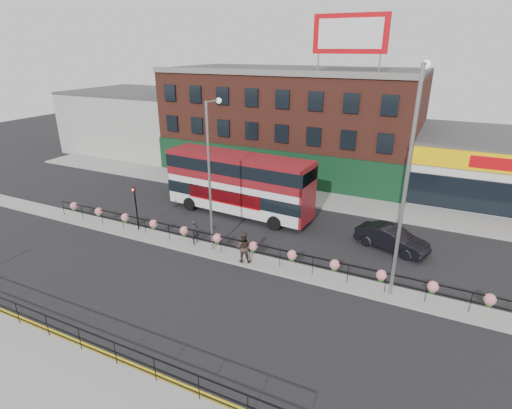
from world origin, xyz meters
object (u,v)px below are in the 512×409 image
at_px(double_decker_bus, 239,178).
at_px(lamp_column_east, 409,167).
at_px(pedestrian_b, 243,247).
at_px(pedestrian_a, 195,232).
at_px(car, 392,239).
at_px(lamp_column_west, 211,165).

xyz_separation_m(double_decker_bus, lamp_column_east, (12.39, -6.18, 4.07)).
height_order(pedestrian_b, lamp_column_east, lamp_column_east).
bearing_deg(pedestrian_a, lamp_column_east, -75.63).
bearing_deg(double_decker_bus, car, -4.92).
distance_m(pedestrian_a, lamp_column_west, 4.96).
distance_m(pedestrian_a, lamp_column_east, 13.90).
relative_size(pedestrian_a, lamp_column_east, 0.14).
xyz_separation_m(double_decker_bus, pedestrian_a, (-0.12, -5.94, -1.98)).
relative_size(pedestrian_b, lamp_column_west, 0.21).
height_order(double_decker_bus, pedestrian_a, double_decker_bus).
relative_size(lamp_column_west, lamp_column_east, 0.81).
height_order(lamp_column_west, lamp_column_east, lamp_column_east).
distance_m(pedestrian_b, lamp_column_east, 10.34).
height_order(double_decker_bus, lamp_column_west, lamp_column_west).
bearing_deg(car, double_decker_bus, 102.80).
bearing_deg(pedestrian_b, lamp_column_west, -36.53).
distance_m(double_decker_bus, pedestrian_a, 6.26).
xyz_separation_m(pedestrian_b, lamp_column_west, (-2.53, 0.79, 4.55)).
bearing_deg(double_decker_bus, lamp_column_west, -77.17).
height_order(car, lamp_column_west, lamp_column_west).
bearing_deg(car, lamp_column_west, 133.67).
distance_m(double_decker_bus, lamp_column_east, 14.44).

